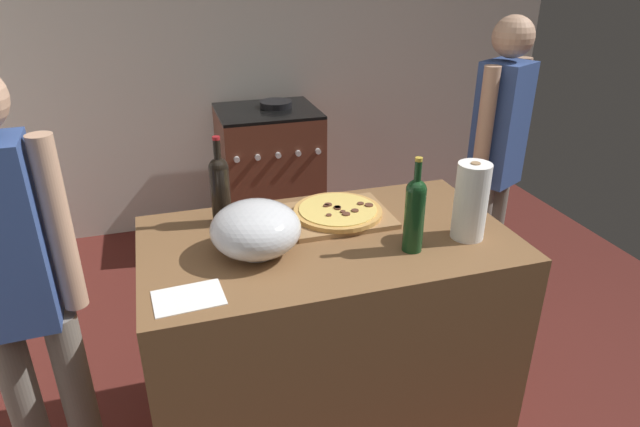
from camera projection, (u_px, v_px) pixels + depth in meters
The scene contains 13 objects.
ground_plane at pixel (304, 328), 3.05m from camera, with size 4.69×3.56×0.02m, color #511E19.
kitchen_wall_rear at pixel (243, 43), 3.81m from camera, with size 4.69×0.10×2.60m, color #BCB7AD.
counter at pixel (327, 339), 2.22m from camera, with size 1.35×0.77×0.93m, color brown.
cutting_board at pixel (338, 216), 2.16m from camera, with size 0.40×0.32×0.02m, color #9E7247.
pizza at pixel (338, 211), 2.15m from camera, with size 0.35×0.35×0.03m.
mixing_bowl at pixel (256, 229), 1.87m from camera, with size 0.31×0.31×0.19m.
paper_towel_roll at pixel (471, 201), 1.96m from camera, with size 0.12×0.12×0.29m.
wine_bottle_amber at pixel (415, 212), 1.87m from camera, with size 0.07×0.07×0.34m.
wine_bottle_green at pixel (220, 187), 2.06m from camera, with size 0.08×0.08×0.35m.
recipe_sheet at pixel (188, 298), 1.66m from camera, with size 0.21×0.15×0.00m, color white.
stove at pixel (270, 175), 3.84m from camera, with size 0.66×0.59×0.97m.
person_in_stripes at pixel (21, 290), 1.71m from camera, with size 0.36×0.21×1.62m.
person_in_red at pixel (496, 158), 2.78m from camera, with size 0.35×0.28×1.62m.
Camera 1 is at (-0.64, -0.92, 1.87)m, focal length 30.98 mm.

